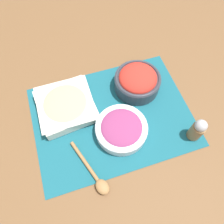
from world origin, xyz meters
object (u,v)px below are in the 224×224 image
at_px(cucumber_bowl, 66,105).
at_px(wooden_spoon, 96,178).
at_px(pepper_shaker, 198,130).
at_px(onion_bowl, 121,129).
at_px(tomato_bowl, 137,80).

height_order(cucumber_bowl, wooden_spoon, cucumber_bowl).
distance_m(wooden_spoon, pepper_shaker, 0.37).
xyz_separation_m(onion_bowl, pepper_shaker, (0.23, -0.09, 0.02)).
height_order(onion_bowl, pepper_shaker, pepper_shaker).
height_order(cucumber_bowl, tomato_bowl, tomato_bowl).
bearing_deg(wooden_spoon, pepper_shaker, 5.87).
relative_size(onion_bowl, cucumber_bowl, 0.85).
bearing_deg(tomato_bowl, onion_bowl, -126.44).
xyz_separation_m(tomato_bowl, wooden_spoon, (-0.25, -0.29, -0.03)).
bearing_deg(cucumber_bowl, pepper_shaker, -31.07).
distance_m(onion_bowl, cucumber_bowl, 0.22).
bearing_deg(onion_bowl, cucumber_bowl, 137.20).
distance_m(onion_bowl, pepper_shaker, 0.25).
relative_size(cucumber_bowl, pepper_shaker, 2.07).
bearing_deg(tomato_bowl, pepper_shaker, -65.40).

